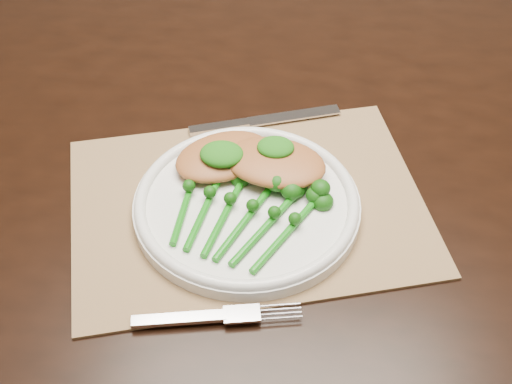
# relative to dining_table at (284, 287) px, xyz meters

# --- Properties ---
(dining_table) EXTENTS (1.61, 0.93, 0.75)m
(dining_table) POSITION_rel_dining_table_xyz_m (0.00, 0.00, 0.00)
(dining_table) COLOR black
(dining_table) RESTS_ON ground
(placemat) EXTENTS (0.50, 0.42, 0.00)m
(placemat) POSITION_rel_dining_table_xyz_m (-0.05, -0.16, 0.37)
(placemat) COLOR olive
(placemat) RESTS_ON dining_table
(dinner_plate) EXTENTS (0.27, 0.27, 0.02)m
(dinner_plate) POSITION_rel_dining_table_xyz_m (-0.05, -0.18, 0.39)
(dinner_plate) COLOR white
(dinner_plate) RESTS_ON placemat
(knife) EXTENTS (0.21, 0.08, 0.01)m
(knife) POSITION_rel_dining_table_xyz_m (-0.06, -0.01, 0.38)
(knife) COLOR silver
(knife) RESTS_ON placemat
(fork) EXTENTS (0.18, 0.05, 0.01)m
(fork) POSITION_rel_dining_table_xyz_m (-0.05, -0.33, 0.38)
(fork) COLOR silver
(fork) RESTS_ON placemat
(chicken_fillet_left) EXTENTS (0.15, 0.14, 0.03)m
(chicken_fillet_left) POSITION_rel_dining_table_xyz_m (-0.08, -0.11, 0.41)
(chicken_fillet_left) COLOR #AB6331
(chicken_fillet_left) RESTS_ON dinner_plate
(chicken_fillet_right) EXTENTS (0.14, 0.11, 0.03)m
(chicken_fillet_right) POSITION_rel_dining_table_xyz_m (-0.02, -0.12, 0.41)
(chicken_fillet_right) COLOR #AB6331
(chicken_fillet_right) RESTS_ON dinner_plate
(pesto_dollop_left) EXTENTS (0.05, 0.05, 0.02)m
(pesto_dollop_left) POSITION_rel_dining_table_xyz_m (-0.08, -0.12, 0.42)
(pesto_dollop_left) COLOR #114E0B
(pesto_dollop_left) RESTS_ON chicken_fillet_left
(pesto_dollop_right) EXTENTS (0.05, 0.04, 0.02)m
(pesto_dollop_right) POSITION_rel_dining_table_xyz_m (-0.02, -0.11, 0.43)
(pesto_dollop_right) COLOR #114E0B
(pesto_dollop_right) RESTS_ON chicken_fillet_right
(broccolini_bundle) EXTENTS (0.20, 0.21, 0.04)m
(broccolini_bundle) POSITION_rel_dining_table_xyz_m (-0.06, -0.21, 0.40)
(broccolini_bundle) COLOR #106A0E
(broccolini_bundle) RESTS_ON dinner_plate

